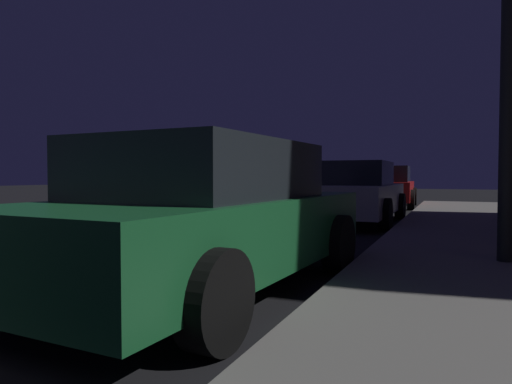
{
  "coord_description": "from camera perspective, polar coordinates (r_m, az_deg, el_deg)",
  "views": [
    {
      "loc": [
        5.02,
        -0.49,
        1.1
      ],
      "look_at": [
        4.07,
        1.73,
        1.02
      ],
      "focal_mm": 32.32,
      "sensor_mm": 36.0,
      "label": 1
    }
  ],
  "objects": [
    {
      "name": "car_silver",
      "position": [
        10.97,
        11.83,
        -0.12
      ],
      "size": [
        2.1,
        4.35,
        1.43
      ],
      "color": "#B7B7BF",
      "rests_on": "ground"
    },
    {
      "name": "car_red",
      "position": [
        16.82,
        15.85,
        0.65
      ],
      "size": [
        2.09,
        4.17,
        1.43
      ],
      "color": "maroon",
      "rests_on": "ground"
    },
    {
      "name": "car_green",
      "position": [
        4.44,
        -6.12,
        -3.0
      ],
      "size": [
        2.23,
        4.36,
        1.43
      ],
      "color": "#19592D",
      "rests_on": "ground"
    }
  ]
}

